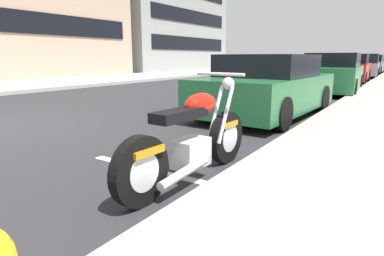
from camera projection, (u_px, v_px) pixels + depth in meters
sidewalk_far_curb at (134, 77)px, 19.72m from camera, size 120.00×5.00×0.14m
parking_stall_stripe at (164, 173)px, 3.66m from camera, size 0.12×2.20×0.01m
parked_motorcycle at (192, 141)px, 3.39m from camera, size 2.13×0.62×1.12m
parked_car_at_intersection at (267, 87)px, 7.13m from camera, size 4.08×2.05×1.34m
parked_car_near_corner at (333, 74)px, 11.74m from camera, size 4.45×2.00×1.42m
parked_car_mid_block at (349, 69)px, 16.41m from camera, size 4.29×1.97×1.43m
parked_car_behind_motorcycle at (363, 66)px, 20.88m from camera, size 4.69×2.03×1.47m
parked_car_far_down_curb at (370, 64)px, 25.77m from camera, size 4.23×2.02×1.44m
townhouse_corner_block at (144, 12)px, 30.74m from camera, size 12.94×10.93×10.93m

